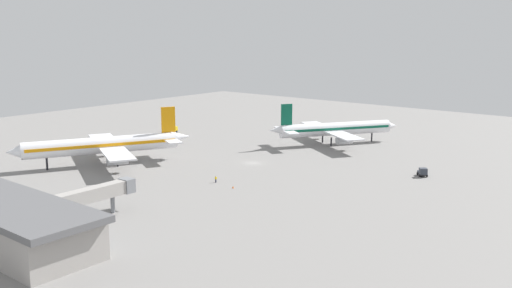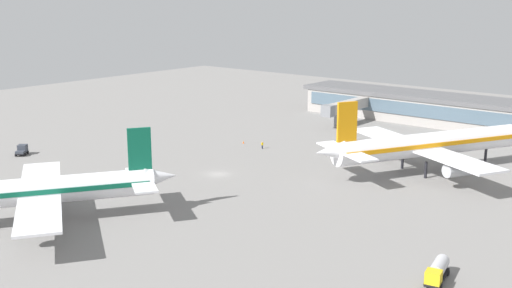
% 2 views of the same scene
% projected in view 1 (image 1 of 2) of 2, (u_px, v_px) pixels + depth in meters
% --- Properties ---
extents(ground, '(288.00, 288.00, 0.00)m').
position_uv_depth(ground, '(253.00, 163.00, 167.77)').
color(ground, gray).
extents(airplane_at_gate, '(35.28, 41.93, 14.48)m').
position_uv_depth(airplane_at_gate, '(334.00, 129.00, 194.68)').
color(airplane_at_gate, white).
rests_on(airplane_at_gate, ground).
extents(airplane_taxiing, '(40.13, 48.17, 15.86)m').
position_uv_depth(airplane_taxiing, '(104.00, 145.00, 164.67)').
color(airplane_taxiing, white).
rests_on(airplane_taxiing, ground).
extents(fuel_truck, '(3.22, 6.56, 2.50)m').
position_uv_depth(fuel_truck, '(171.00, 130.00, 215.72)').
color(fuel_truck, black).
rests_on(fuel_truck, ground).
extents(baggage_tug, '(3.63, 3.75, 2.30)m').
position_uv_depth(baggage_tug, '(423.00, 172.00, 152.21)').
color(baggage_tug, black).
rests_on(baggage_tug, ground).
extents(ground_crew_worker, '(0.47, 0.56, 1.67)m').
position_uv_depth(ground_crew_worker, '(216.00, 179.00, 146.08)').
color(ground_crew_worker, '#1E2338').
rests_on(ground_crew_worker, ground).
extents(jet_bridge, '(3.13, 21.96, 6.74)m').
position_uv_depth(jet_bridge, '(91.00, 195.00, 116.93)').
color(jet_bridge, '#9E9993').
rests_on(jet_bridge, ground).
extents(safety_cone_near_gate, '(0.44, 0.44, 0.60)m').
position_uv_depth(safety_cone_near_gate, '(233.00, 187.00, 140.86)').
color(safety_cone_near_gate, '#EA590C').
rests_on(safety_cone_near_gate, ground).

